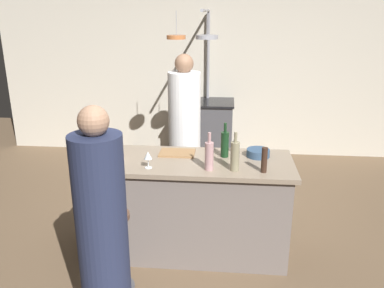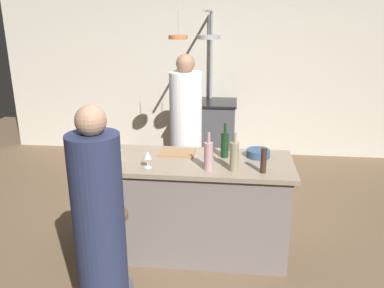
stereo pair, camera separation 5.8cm
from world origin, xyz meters
TOP-DOWN VIEW (x-y plane):
  - ground_plane at (0.00, 0.00)m, footprint 9.00×9.00m
  - back_wall at (0.00, 2.85)m, footprint 6.40×0.16m
  - kitchen_island at (0.00, 0.00)m, footprint 1.80×0.72m
  - stove_range at (0.00, 2.45)m, footprint 0.80×0.64m
  - chef at (-0.17, 1.05)m, footprint 0.36×0.36m
  - bar_stool_left at (-0.54, -0.62)m, footprint 0.28×0.28m
  - guest_left at (-0.49, -1.00)m, footprint 0.34×0.34m
  - overhead_pot_rack at (-0.04, 1.99)m, footprint 0.59×1.43m
  - cutting_board at (-0.14, 0.15)m, footprint 0.32×0.22m
  - pepper_mill at (0.62, -0.22)m, footprint 0.05×0.05m
  - wine_bottle_rose at (0.17, -0.20)m, footprint 0.07×0.07m
  - wine_bottle_red at (0.30, 0.12)m, footprint 0.07×0.07m
  - wine_bottle_white at (0.38, -0.20)m, footprint 0.07×0.07m
  - wine_glass_by_chef at (0.39, 0.23)m, footprint 0.07×0.07m
  - wine_glass_near_left_guest at (-0.33, -0.21)m, footprint 0.07×0.07m
  - mixing_bowl_blue at (0.60, 0.15)m, footprint 0.21×0.21m
  - mixing_bowl_steel at (-0.71, -0.05)m, footprint 0.22×0.22m

SIDE VIEW (x-z plane):
  - ground_plane at x=0.00m, z-range 0.00..0.00m
  - bar_stool_left at x=-0.54m, z-range 0.04..0.72m
  - stove_range at x=0.00m, z-range 0.00..0.89m
  - kitchen_island at x=0.00m, z-range 0.00..0.90m
  - guest_left at x=-0.49m, z-range -0.06..1.55m
  - chef at x=-0.17m, z-range -0.06..1.65m
  - cutting_board at x=-0.14m, z-range 0.90..0.92m
  - mixing_bowl_blue at x=0.60m, z-range 0.90..0.97m
  - mixing_bowl_steel at x=-0.71m, z-range 0.90..0.98m
  - pepper_mill at x=0.62m, z-range 0.90..1.11m
  - wine_glass_by_chef at x=0.39m, z-range 0.93..1.08m
  - wine_glass_near_left_guest at x=-0.33m, z-range 0.93..1.08m
  - wine_bottle_red at x=0.30m, z-range 0.86..1.18m
  - wine_bottle_rose at x=0.17m, z-range 0.86..1.18m
  - wine_bottle_white at x=0.38m, z-range 0.86..1.19m
  - back_wall at x=0.00m, z-range 0.00..2.60m
  - overhead_pot_rack at x=-0.04m, z-range 0.53..2.70m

